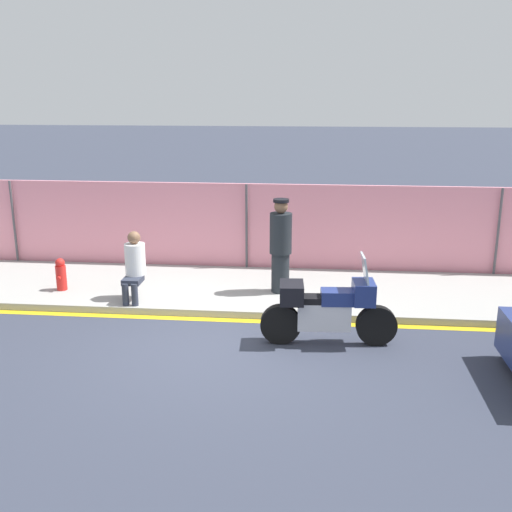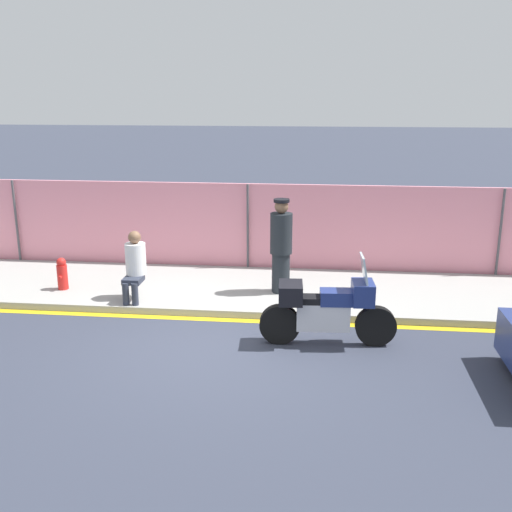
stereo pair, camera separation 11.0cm
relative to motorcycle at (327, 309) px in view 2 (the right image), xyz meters
The scene contains 8 objects.
ground_plane 1.80m from the motorcycle, 167.86° to the right, with size 120.00×120.00×0.00m, color #333847.
sidewalk 2.87m from the motorcycle, 126.12° to the left, with size 38.41×2.73×0.13m.
curb_paint_stripe 1.95m from the motorcycle, 153.55° to the left, with size 38.41×0.18×0.01m.
storefront_fence 4.11m from the motorcycle, 114.03° to the left, with size 36.49×0.17×1.92m.
motorcycle is the anchor object (origin of this frame).
officer_standing 2.28m from the motorcycle, 112.35° to the left, with size 0.41×0.41×1.77m.
person_seated_on_curb 3.72m from the motorcycle, 158.06° to the left, with size 0.37×0.65×1.25m.
fire_hydrant 5.31m from the motorcycle, 160.60° to the left, with size 0.20×0.24×0.62m.
Camera 2 is at (1.53, -8.31, 3.79)m, focal length 42.00 mm.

